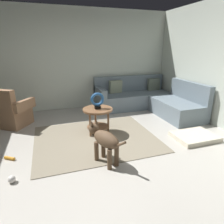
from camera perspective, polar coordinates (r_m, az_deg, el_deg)
The scene contains 11 objects.
ground_plane at distance 3.30m, azimuth -4.24°, elevation -13.98°, with size 6.00×6.00×0.10m, color #B7B2A8.
wall_back at distance 5.69m, azimuth -12.25°, elevation 14.46°, with size 6.00×0.12×2.70m, color silver.
area_rug at distance 3.89m, azimuth -4.70°, elevation -7.63°, with size 2.30×1.90×0.01m, color gray.
sectional_couch at distance 5.60m, azimuth 10.36°, elevation 3.47°, with size 2.20×2.25×0.88m.
armchair at distance 4.90m, azimuth -27.29°, elevation -0.13°, with size 1.00×0.94×0.88m.
side_table at distance 3.96m, azimuth -4.16°, elevation -0.68°, with size 0.60×0.60×0.54m.
torus_sculpture at distance 3.87m, azimuth -4.26°, elevation 3.44°, with size 0.28×0.08×0.33m.
dog_bed_mat at distance 4.18m, azimuth 22.90°, elevation -6.61°, with size 0.80×0.60×0.09m, color beige.
dog at distance 2.99m, azimuth -2.25°, elevation -8.12°, with size 0.41×0.80×0.63m.
dog_toy_ball at distance 3.05m, azimuth -27.16°, elevation -17.01°, with size 0.10×0.10×0.10m, color silver.
dog_toy_rope at distance 3.61m, azimuth -27.63°, elevation -11.80°, with size 0.05×0.05×0.18m, color orange.
Camera 1 is at (-0.65, -2.70, 1.72)m, focal length 31.44 mm.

